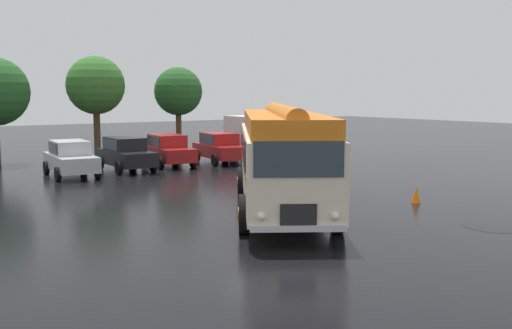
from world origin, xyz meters
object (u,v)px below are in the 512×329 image
object	(u,v)px
car_near_left	(71,158)
box_van	(262,136)
traffic_cone	(416,195)
car_far_right	(220,148)
vintage_bus	(282,154)
car_mid_left	(126,154)
car_mid_right	(168,150)

from	to	relation	value
car_near_left	box_van	bearing A→B (deg)	3.62
car_near_left	traffic_cone	world-z (taller)	car_near_left
car_far_right	traffic_cone	bearing A→B (deg)	-92.62
vintage_bus	car_near_left	world-z (taller)	vintage_bus
vintage_bus	traffic_cone	bearing A→B (deg)	-16.50
car_mid_left	car_near_left	bearing A→B (deg)	-169.68
vintage_bus	car_far_right	xyz separation A→B (m)	(5.53, 13.04, -1.05)
car_mid_right	car_far_right	world-z (taller)	same
car_mid_right	traffic_cone	world-z (taller)	car_mid_right
box_van	vintage_bus	bearing A→B (deg)	-122.83
car_far_right	traffic_cone	world-z (taller)	car_far_right
car_near_left	car_mid_left	size ratio (longest dim) A/B	1.03
car_mid_right	traffic_cone	size ratio (longest dim) A/B	7.93
car_mid_right	traffic_cone	xyz separation A→B (m)	(2.35, -14.86, -0.57)
car_far_right	car_mid_left	bearing A→B (deg)	-177.68
box_van	car_far_right	bearing A→B (deg)	179.25
car_far_right	car_mid_right	bearing A→B (deg)	172.98
vintage_bus	car_mid_right	size ratio (longest dim) A/B	2.25
box_van	traffic_cone	size ratio (longest dim) A/B	10.53
vintage_bus	car_far_right	distance (m)	14.21
car_near_left	car_far_right	world-z (taller)	same
car_mid_right	traffic_cone	bearing A→B (deg)	-81.01
traffic_cone	box_van	bearing A→B (deg)	76.30
car_mid_left	traffic_cone	world-z (taller)	car_mid_left
traffic_cone	vintage_bus	bearing A→B (deg)	163.50
car_mid_left	car_mid_right	distance (m)	2.71
vintage_bus	car_mid_left	xyz separation A→B (m)	(-0.12, 12.81, -1.05)
car_near_left	car_mid_left	distance (m)	2.97
vintage_bus	box_van	world-z (taller)	vintage_bus
car_mid_left	box_van	distance (m)	8.53
car_near_left	car_mid_left	world-z (taller)	same
car_mid_left	traffic_cone	bearing A→B (deg)	-70.70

